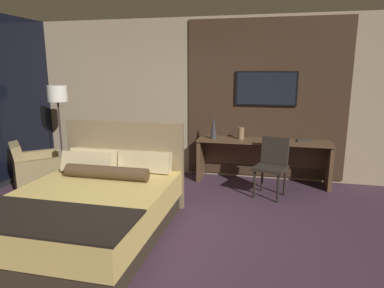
% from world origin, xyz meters
% --- Properties ---
extents(ground_plane, '(16.00, 16.00, 0.00)m').
position_xyz_m(ground_plane, '(0.00, 0.00, 0.00)').
color(ground_plane, '#3D2838').
extents(wall_back_tv_panel, '(7.20, 0.09, 2.80)m').
position_xyz_m(wall_back_tv_panel, '(0.19, 2.59, 1.40)').
color(wall_back_tv_panel, tan).
rests_on(wall_back_tv_panel, ground_plane).
extents(bed, '(1.74, 2.20, 1.21)m').
position_xyz_m(bed, '(-0.70, -0.06, 0.33)').
color(bed, '#33281E').
rests_on(bed, ground_plane).
extents(desk, '(2.20, 0.51, 0.75)m').
position_xyz_m(desk, '(1.22, 2.32, 0.52)').
color(desk, brown).
rests_on(desk, ground_plane).
extents(tv, '(1.03, 0.04, 0.58)m').
position_xyz_m(tv, '(1.22, 2.52, 1.60)').
color(tv, black).
extents(desk_chair, '(0.56, 0.56, 0.90)m').
position_xyz_m(desk_chair, '(1.38, 1.73, 0.54)').
color(desk_chair, '#28231E').
rests_on(desk_chair, ground_plane).
extents(armchair_by_window, '(1.06, 1.06, 0.78)m').
position_xyz_m(armchair_by_window, '(-2.36, 1.20, 0.27)').
color(armchair_by_window, olive).
rests_on(armchair_by_window, ground_plane).
extents(floor_lamp, '(0.34, 0.34, 1.64)m').
position_xyz_m(floor_lamp, '(-2.36, 1.90, 1.37)').
color(floor_lamp, '#282623').
rests_on(floor_lamp, ground_plane).
extents(vase_tall, '(0.11, 0.11, 0.40)m').
position_xyz_m(vase_tall, '(0.38, 2.23, 0.95)').
color(vase_tall, '#333338').
rests_on(vase_tall, desk).
extents(vase_short, '(0.11, 0.11, 0.20)m').
position_xyz_m(vase_short, '(0.84, 2.30, 0.85)').
color(vase_short, '#846647').
rests_on(vase_short, desk).
extents(book, '(0.23, 0.17, 0.03)m').
position_xyz_m(book, '(1.87, 2.34, 0.77)').
color(book, '#332D28').
rests_on(book, desk).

